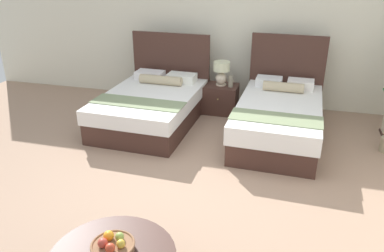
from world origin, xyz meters
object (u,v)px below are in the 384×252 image
object	(u,v)px
nightstand	(220,99)
table_lamp	(222,71)
fruit_bowl	(113,246)
bed_near_corner	(279,117)
vase	(231,81)
bed_near_window	(152,105)

from	to	relation	value
nightstand	table_lamp	distance (m)	0.49
table_lamp	fruit_bowl	world-z (taller)	table_lamp
bed_near_corner	table_lamp	distance (m)	1.36
nightstand	vase	bearing A→B (deg)	-12.88
bed_near_window	table_lamp	bearing A→B (deg)	38.68
nightstand	vase	world-z (taller)	vase
table_lamp	fruit_bowl	distance (m)	4.16
vase	fruit_bowl	size ratio (longest dim) A/B	0.58
bed_near_window	vase	xyz separation A→B (m)	(1.15, 0.72, 0.28)
fruit_bowl	bed_near_corner	bearing A→B (deg)	72.47
nightstand	fruit_bowl	distance (m)	4.14
table_lamp	vase	xyz separation A→B (m)	(0.17, -0.06, -0.14)
bed_near_corner	fruit_bowl	xyz separation A→B (m)	(-1.07, -3.37, 0.16)
bed_near_corner	table_lamp	bearing A→B (deg)	143.04
bed_near_window	table_lamp	size ratio (longest dim) A/B	5.13
fruit_bowl	bed_near_window	bearing A→B (deg)	105.69
bed_near_window	table_lamp	distance (m)	1.32
bed_near_corner	nightstand	bearing A→B (deg)	143.75
nightstand	table_lamp	bearing A→B (deg)	90.00
bed_near_corner	vase	size ratio (longest dim) A/B	11.01
table_lamp	bed_near_corner	bearing A→B (deg)	-36.96
nightstand	fruit_bowl	world-z (taller)	fruit_bowl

